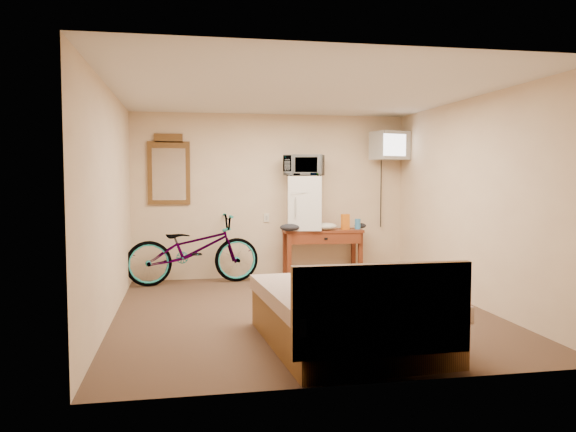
% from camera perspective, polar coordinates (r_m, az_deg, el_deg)
% --- Properties ---
extents(room, '(4.60, 4.64, 2.50)m').
position_cam_1_polar(room, '(6.37, 1.47, 1.31)').
color(room, '#4A3425').
rests_on(room, ground).
extents(desk, '(1.22, 0.53, 0.75)m').
position_cam_1_polar(desk, '(8.53, 3.57, -2.29)').
color(desk, maroon).
rests_on(desk, floor).
extents(mini_fridge, '(0.56, 0.55, 0.81)m').
position_cam_1_polar(mini_fridge, '(8.46, 1.63, 1.33)').
color(mini_fridge, white).
rests_on(mini_fridge, desk).
extents(microwave, '(0.67, 0.57, 0.32)m').
position_cam_1_polar(microwave, '(8.46, 1.64, 5.15)').
color(microwave, white).
rests_on(microwave, mini_fridge).
extents(snack_bag, '(0.13, 0.09, 0.23)m').
position_cam_1_polar(snack_bag, '(8.55, 5.84, -0.59)').
color(snack_bag, orange).
rests_on(snack_bag, desk).
extents(blue_cup, '(0.09, 0.09, 0.16)m').
position_cam_1_polar(blue_cup, '(8.64, 7.09, -0.81)').
color(blue_cup, '#3882C0').
rests_on(blue_cup, desk).
extents(cloth_cream, '(0.36, 0.27, 0.11)m').
position_cam_1_polar(cloth_cream, '(8.44, 3.83, -1.07)').
color(cloth_cream, beige).
rests_on(cloth_cream, desk).
extents(cloth_dark_a, '(0.29, 0.22, 0.11)m').
position_cam_1_polar(cloth_dark_a, '(8.25, 0.17, -1.17)').
color(cloth_dark_a, black).
rests_on(cloth_dark_a, desk).
extents(cloth_dark_b, '(0.19, 0.15, 0.08)m').
position_cam_1_polar(cloth_dark_b, '(8.75, 7.35, -0.99)').
color(cloth_dark_b, black).
rests_on(cloth_dark_b, desk).
extents(crt_television, '(0.59, 0.64, 0.43)m').
position_cam_1_polar(crt_television, '(8.83, 10.29, 7.04)').
color(crt_television, black).
rests_on(crt_television, room).
extents(wall_mirror, '(0.62, 0.04, 1.04)m').
position_cam_1_polar(wall_mirror, '(8.50, -12.00, 4.56)').
color(wall_mirror, brown).
rests_on(wall_mirror, room).
extents(bicycle, '(1.98, 0.90, 1.00)m').
position_cam_1_polar(bicycle, '(8.23, -9.60, -3.36)').
color(bicycle, black).
rests_on(bicycle, floor).
extents(bed, '(1.58, 2.01, 0.90)m').
position_cam_1_polar(bed, '(5.21, 6.18, -9.92)').
color(bed, brown).
rests_on(bed, floor).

